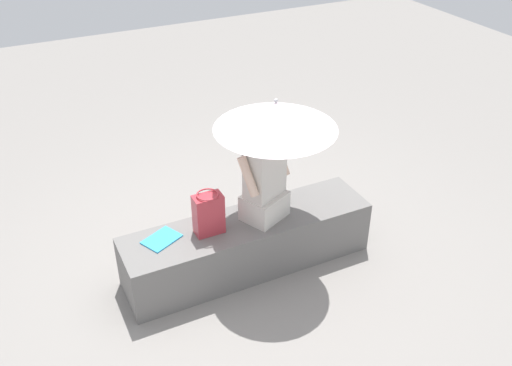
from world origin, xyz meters
name	(u,v)px	position (x,y,z in m)	size (l,w,h in m)	color
ground_plane	(248,265)	(0.00, 0.00, 0.00)	(14.00, 14.00, 0.00)	gray
stone_bench	(248,244)	(0.00, 0.00, 0.23)	(2.12, 0.52, 0.47)	slate
person_seated	(264,177)	(0.15, 0.00, 0.86)	(0.51, 0.40, 0.90)	beige
parasol	(276,115)	(0.22, -0.04, 1.40)	(0.95, 0.95, 1.07)	#B7B7BC
handbag_black	(208,214)	(-0.34, 0.01, 0.65)	(0.23, 0.17, 0.36)	#B2333D
magazine	(162,239)	(-0.71, 0.07, 0.48)	(0.28, 0.20, 0.01)	#339ED1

